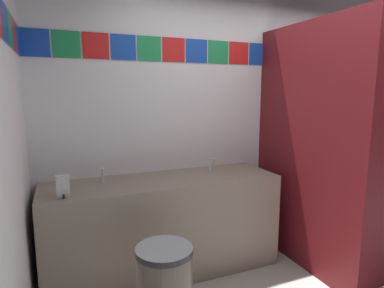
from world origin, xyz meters
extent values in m
cube|color=silver|center=(0.00, 1.52, 1.42)|extent=(3.94, 0.08, 2.84)
cube|color=#1947B7|center=(-1.86, 1.47, 2.00)|extent=(0.22, 0.01, 0.22)
cube|color=#1E8C4C|center=(-1.62, 1.47, 2.00)|extent=(0.22, 0.01, 0.22)
cube|color=red|center=(-1.39, 1.47, 2.00)|extent=(0.22, 0.01, 0.22)
cube|color=#1947B7|center=(-1.16, 1.47, 2.00)|extent=(0.22, 0.01, 0.22)
cube|color=#1E8C4C|center=(-0.93, 1.47, 2.00)|extent=(0.22, 0.01, 0.22)
cube|color=red|center=(-0.70, 1.47, 2.00)|extent=(0.22, 0.01, 0.22)
cube|color=#1947B7|center=(-0.46, 1.47, 2.00)|extent=(0.22, 0.01, 0.22)
cube|color=#1E8C4C|center=(-0.23, 1.47, 2.00)|extent=(0.22, 0.01, 0.22)
cube|color=red|center=(0.00, 1.47, 2.00)|extent=(0.22, 0.01, 0.22)
cube|color=#1947B7|center=(0.23, 1.47, 2.00)|extent=(0.22, 0.01, 0.22)
cube|color=#1E8C4C|center=(0.46, 1.47, 2.00)|extent=(0.22, 0.01, 0.22)
cube|color=red|center=(0.70, 1.47, 2.00)|extent=(0.22, 0.01, 0.22)
cube|color=#1947B7|center=(0.93, 1.47, 2.00)|extent=(0.22, 0.01, 0.22)
cube|color=#1E8C4C|center=(1.16, 1.47, 2.00)|extent=(0.22, 0.01, 0.22)
cube|color=red|center=(1.39, 1.47, 2.00)|extent=(0.22, 0.01, 0.22)
cube|color=#1947B7|center=(1.62, 1.47, 2.00)|extent=(0.22, 0.01, 0.22)
cube|color=#1E8C4C|center=(1.86, 1.47, 2.00)|extent=(0.22, 0.01, 0.22)
cube|color=#1947B7|center=(-1.97, 0.68, 2.00)|extent=(0.01, 0.22, 0.22)
cube|color=#1E8C4C|center=(-1.97, 0.91, 2.00)|extent=(0.01, 0.22, 0.22)
cube|color=red|center=(-1.97, 1.14, 2.00)|extent=(0.01, 0.22, 0.22)
cube|color=#1947B7|center=(-1.97, 1.36, 2.00)|extent=(0.01, 0.22, 0.22)
cube|color=gray|center=(-0.90, 1.17, 0.43)|extent=(2.04, 0.61, 0.86)
cube|color=gray|center=(-0.90, 1.46, 0.82)|extent=(2.04, 0.03, 0.08)
cylinder|color=silver|center=(-1.41, 1.14, 0.80)|extent=(0.34, 0.34, 0.10)
cylinder|color=silver|center=(-0.40, 1.14, 0.80)|extent=(0.34, 0.34, 0.10)
cylinder|color=silver|center=(-1.41, 1.28, 0.88)|extent=(0.04, 0.04, 0.05)
cylinder|color=silver|center=(-1.41, 1.23, 0.95)|extent=(0.02, 0.06, 0.09)
cylinder|color=silver|center=(-0.40, 1.28, 0.88)|extent=(0.04, 0.04, 0.05)
cylinder|color=silver|center=(-0.40, 1.23, 0.95)|extent=(0.02, 0.06, 0.09)
cube|color=#B7BABF|center=(-1.72, 0.99, 0.94)|extent=(0.09, 0.07, 0.16)
cylinder|color=black|center=(-1.72, 0.94, 0.88)|extent=(0.02, 0.02, 0.03)
cube|color=maroon|center=(0.30, 0.81, 1.11)|extent=(0.04, 1.34, 2.22)
cylinder|color=silver|center=(0.32, 0.15, 1.22)|extent=(0.02, 0.02, 0.10)
cylinder|color=white|center=(0.87, 0.93, 0.20)|extent=(0.38, 0.38, 0.40)
torus|color=white|center=(0.87, 0.93, 0.42)|extent=(0.39, 0.39, 0.05)
cube|color=white|center=(0.87, 1.14, 0.57)|extent=(0.34, 0.17, 0.34)
cylinder|color=#262628|center=(-1.14, 0.44, 0.59)|extent=(0.38, 0.38, 0.04)
camera|label=1|loc=(-1.72, -1.43, 1.62)|focal=30.10mm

